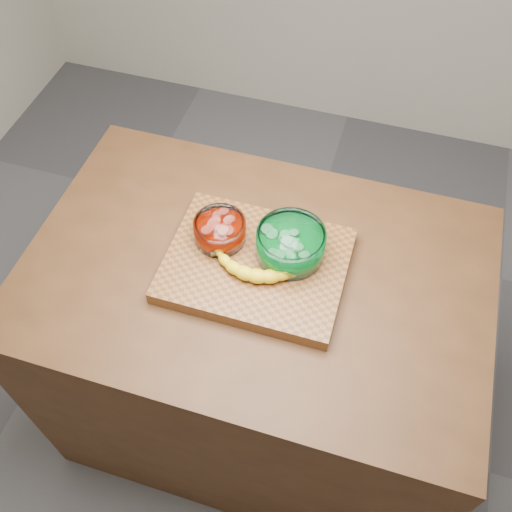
# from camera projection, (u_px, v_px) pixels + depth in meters

# --- Properties ---
(ground) EXTENTS (3.50, 3.50, 0.00)m
(ground) POSITION_uv_depth(u_px,v_px,m) (256.00, 404.00, 2.19)
(ground) COLOR #525256
(ground) RESTS_ON ground
(counter) EXTENTS (1.20, 0.80, 0.90)m
(counter) POSITION_uv_depth(u_px,v_px,m) (256.00, 350.00, 1.82)
(counter) COLOR #4A2B16
(counter) RESTS_ON ground
(cutting_board) EXTENTS (0.45, 0.35, 0.04)m
(cutting_board) POSITION_uv_depth(u_px,v_px,m) (256.00, 265.00, 1.45)
(cutting_board) COLOR brown
(cutting_board) RESTS_ON counter
(bowl_red) EXTENTS (0.13, 0.13, 0.06)m
(bowl_red) POSITION_uv_depth(u_px,v_px,m) (220.00, 230.00, 1.45)
(bowl_red) COLOR white
(bowl_red) RESTS_ON cutting_board
(bowl_green) EXTENTS (0.17, 0.17, 0.08)m
(bowl_green) POSITION_uv_depth(u_px,v_px,m) (291.00, 244.00, 1.41)
(bowl_green) COLOR white
(bowl_green) RESTS_ON cutting_board
(banana) EXTENTS (0.27, 0.13, 0.04)m
(banana) POSITION_uv_depth(u_px,v_px,m) (258.00, 264.00, 1.40)
(banana) COLOR yellow
(banana) RESTS_ON cutting_board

